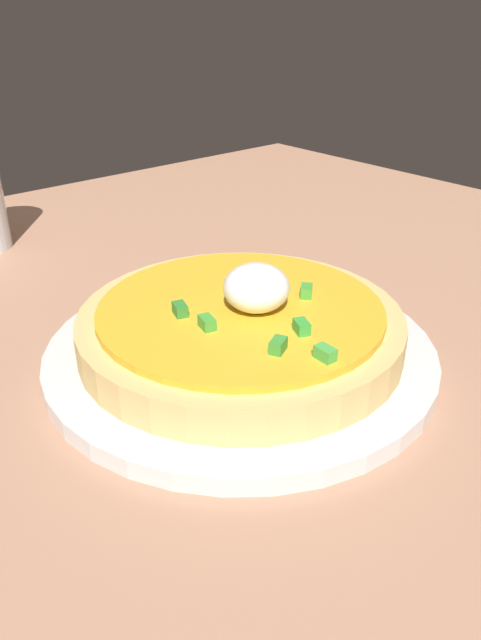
# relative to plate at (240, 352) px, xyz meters

# --- Properties ---
(dining_table) EXTENTS (1.17, 0.89, 0.02)m
(dining_table) POSITION_rel_plate_xyz_m (0.07, 0.09, -0.02)
(dining_table) COLOR #AA785C
(dining_table) RESTS_ON ground
(plate) EXTENTS (0.28, 0.28, 0.01)m
(plate) POSITION_rel_plate_xyz_m (0.00, 0.00, 0.00)
(plate) COLOR silver
(plate) RESTS_ON dining_table
(pizza) EXTENTS (0.23, 0.23, 0.06)m
(pizza) POSITION_rel_plate_xyz_m (0.00, 0.00, 0.02)
(pizza) COLOR #DCB46B
(pizza) RESTS_ON plate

